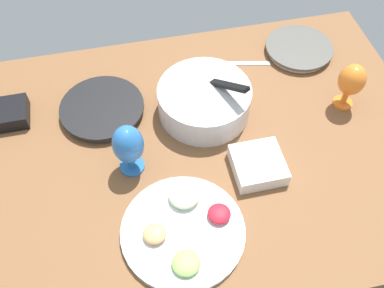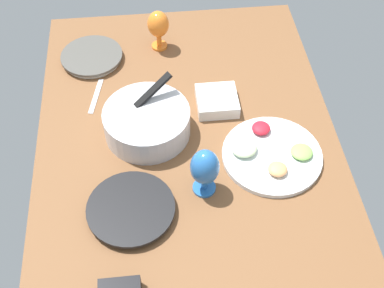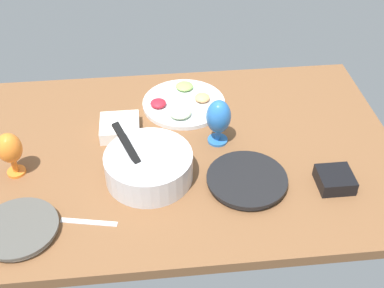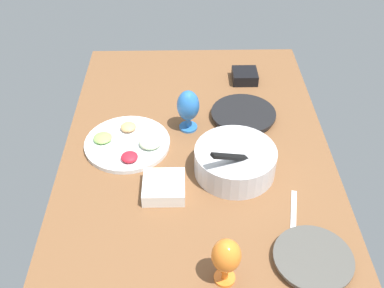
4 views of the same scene
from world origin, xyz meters
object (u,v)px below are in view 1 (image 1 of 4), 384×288
dinner_plate_right (299,49)px  square_bowl_black (9,113)px  dinner_plate_left (102,109)px  hurricane_glass_blue (128,146)px  square_bowl_white (258,164)px  mixing_bowl (204,100)px  hurricane_glass_orange (351,81)px  fruit_platter (183,229)px

dinner_plate_right → square_bowl_black: (-102.01, -9.87, 1.36)cm
dinner_plate_left → hurricane_glass_blue: (6.51, -23.40, 9.20)cm
hurricane_glass_blue → square_bowl_white: (36.15, -8.98, -8.05)cm
hurricane_glass_blue → mixing_bowl: bearing=32.7°
mixing_bowl → square_bowl_black: 62.53cm
hurricane_glass_orange → square_bowl_white: hurricane_glass_orange is taller
mixing_bowl → hurricane_glass_blue: hurricane_glass_blue is taller
mixing_bowl → hurricane_glass_blue: bearing=-147.3°
dinner_plate_right → fruit_platter: bearing=-132.6°
hurricane_glass_orange → square_bowl_black: hurricane_glass_orange is taller
dinner_plate_right → square_bowl_black: 102.50cm
hurricane_glass_blue → square_bowl_white: hurricane_glass_blue is taller
dinner_plate_right → square_bowl_white: square_bowl_white is taller
mixing_bowl → fruit_platter: (-15.31, -40.37, -4.03)cm
dinner_plate_right → hurricane_glass_orange: hurricane_glass_orange is taller
hurricane_glass_blue → dinner_plate_right: bearing=29.1°
dinner_plate_left → fruit_platter: size_ratio=0.81×
mixing_bowl → square_bowl_white: (10.14, -25.71, -2.72)cm
square_bowl_white → square_bowl_black: (-71.75, 36.02, 0.06)cm
mixing_bowl → square_bowl_white: mixing_bowl is taller
dinner_plate_left → square_bowl_white: 53.57cm
hurricane_glass_orange → hurricane_glass_blue: 72.38cm
dinner_plate_right → hurricane_glass_blue: hurricane_glass_blue is taller
dinner_plate_left → square_bowl_black: square_bowl_black is taller
fruit_platter → dinner_plate_left: bearing=110.1°
dinner_plate_right → dinner_plate_left: bearing=-169.5°
mixing_bowl → hurricane_glass_blue: size_ratio=1.65×
mixing_bowl → hurricane_glass_blue: (-26.00, -16.73, 5.32)cm
dinner_plate_right → fruit_platter: 82.28cm
dinner_plate_right → hurricane_glass_orange: bearing=-78.9°
square_bowl_white → fruit_platter: bearing=-150.0°
square_bowl_white → hurricane_glass_orange: bearing=27.8°
dinner_plate_right → hurricane_glass_blue: 76.54cm
dinner_plate_right → fruit_platter: size_ratio=0.72×
fruit_platter → square_bowl_black: size_ratio=2.91×
dinner_plate_right → square_bowl_white: (-30.26, -45.89, 1.30)cm
dinner_plate_right → fruit_platter: fruit_platter is taller
dinner_plate_right → square_bowl_black: square_bowl_black is taller
square_bowl_black → dinner_plate_right: bearing=5.5°
hurricane_glass_orange → square_bowl_white: 40.98cm
fruit_platter → square_bowl_white: size_ratio=2.29×
dinner_plate_right → hurricane_glass_orange: size_ratio=1.45×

